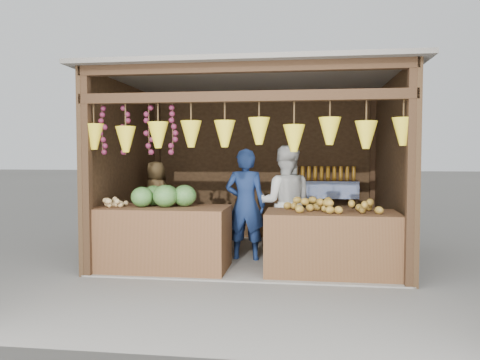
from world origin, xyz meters
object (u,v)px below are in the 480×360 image
at_px(woman_standing, 285,203).
at_px(vendor_seated, 156,195).
at_px(counter_left, 161,238).
at_px(counter_right, 331,243).
at_px(man_standing, 245,205).

relative_size(woman_standing, vendor_seated, 1.51).
xyz_separation_m(counter_left, counter_right, (2.20, 0.04, -0.02)).
bearing_deg(counter_left, vendor_seated, 110.64).
distance_m(counter_left, counter_right, 2.21).
bearing_deg(counter_right, vendor_seated, 155.67).
bearing_deg(vendor_seated, woman_standing, -157.64).
relative_size(counter_left, man_standing, 1.09).
distance_m(woman_standing, vendor_seated, 2.12).
bearing_deg(man_standing, woman_standing, -169.77).
relative_size(counter_right, man_standing, 1.03).
xyz_separation_m(man_standing, woman_standing, (0.56, 0.06, 0.02)).
bearing_deg(vendor_seated, man_standing, -164.34).
bearing_deg(woman_standing, man_standing, 6.28).
bearing_deg(counter_right, woman_standing, 130.30).
xyz_separation_m(counter_right, vendor_seated, (-2.68, 1.21, 0.47)).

